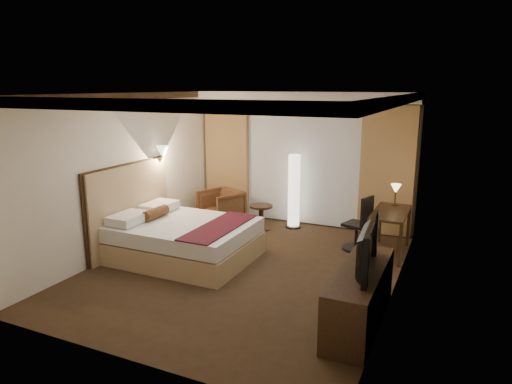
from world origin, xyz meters
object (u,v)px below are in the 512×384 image
at_px(office_chair, 357,223).
at_px(dresser, 360,297).
at_px(floor_lamp, 294,191).
at_px(side_table, 261,217).
at_px(armchair, 221,205).
at_px(desk, 389,232).
at_px(bed, 185,240).
at_px(television, 360,242).

relative_size(office_chair, dresser, 0.55).
bearing_deg(floor_lamp, side_table, -141.27).
relative_size(armchair, floor_lamp, 0.52).
relative_size(floor_lamp, desk, 1.26).
bearing_deg(office_chair, bed, -129.41).
height_order(floor_lamp, desk, floor_lamp).
xyz_separation_m(side_table, desk, (2.53, -0.30, 0.12)).
height_order(armchair, floor_lamp, floor_lamp).
bearing_deg(armchair, floor_lamp, 38.24).
distance_m(office_chair, television, 2.66).
distance_m(desk, dresser, 2.59).
bearing_deg(desk, armchair, 174.13).
distance_m(bed, television, 3.29).
bearing_deg(bed, floor_lamp, 66.09).
distance_m(armchair, television, 4.60).
bearing_deg(dresser, armchair, 140.03).
xyz_separation_m(bed, television, (3.07, -0.94, 0.72)).
bearing_deg(dresser, desk, 91.11).
relative_size(desk, office_chair, 1.21).
xyz_separation_m(armchair, television, (3.48, -2.94, 0.65)).
xyz_separation_m(desk, office_chair, (-0.55, -0.05, 0.12)).
relative_size(floor_lamp, dresser, 0.84).
height_order(office_chair, dresser, office_chair).
xyz_separation_m(floor_lamp, dresser, (2.05, -3.31, -0.40)).
height_order(office_chair, television, television).
height_order(armchair, office_chair, office_chair).
distance_m(dresser, television, 0.69).
bearing_deg(side_table, television, -48.61).
bearing_deg(office_chair, television, -59.26).
bearing_deg(office_chair, dresser, -58.62).
relative_size(side_table, office_chair, 0.51).
xyz_separation_m(bed, office_chair, (2.50, 1.59, 0.17)).
xyz_separation_m(bed, dresser, (3.10, -0.94, 0.03)).
distance_m(side_table, office_chair, 2.02).
height_order(floor_lamp, office_chair, floor_lamp).
height_order(side_table, office_chair, office_chair).
distance_m(bed, desk, 3.46).
height_order(armchair, television, television).
bearing_deg(dresser, floor_lamp, 121.71).
distance_m(bed, office_chair, 2.97).
height_order(bed, desk, desk).
relative_size(desk, dresser, 0.66).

